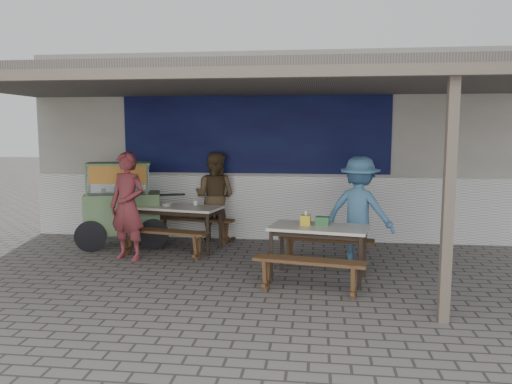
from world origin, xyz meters
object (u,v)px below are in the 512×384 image
object	(u,v)px
donation_box	(322,221)
bench_right_wall	(326,245)
vendor_cart	(122,201)
tissue_box	(306,220)
table_right	(319,232)
table_left	(178,211)
bench_left_wall	(193,224)
condiment_bowl	(167,205)
patron_street_side	(128,206)
bench_left_street	(162,237)
patron_right_table	(359,211)
condiment_jar	(195,203)
bench_right_street	(309,268)
patron_wall_side	(215,197)

from	to	relation	value
donation_box	bench_right_wall	bearing A→B (deg)	83.25
vendor_cart	tissue_box	distance (m)	3.61
table_right	bench_right_wall	size ratio (longest dim) A/B	0.98
table_left	tissue_box	world-z (taller)	tissue_box
bench_left_wall	condiment_bowl	world-z (taller)	condiment_bowl
bench_left_wall	patron_street_side	size ratio (longest dim) A/B	0.92
table_left	bench_left_street	bearing A→B (deg)	-90.00
bench_left_street	patron_street_side	size ratio (longest dim) A/B	0.92
bench_right_wall	patron_street_side	bearing A→B (deg)	-171.52
bench_left_street	condiment_bowl	bearing A→B (deg)	109.66
patron_right_table	donation_box	world-z (taller)	patron_right_table
table_left	bench_left_street	xyz separation A→B (m)	(-0.11, -0.58, -0.33)
table_left	condiment_jar	distance (m)	0.34
table_right	patron_right_table	distance (m)	1.09
table_left	donation_box	world-z (taller)	donation_box
condiment_jar	bench_left_wall	bearing A→B (deg)	110.58
tissue_box	condiment_bowl	distance (m)	2.84
condiment_bowl	table_right	bearing A→B (deg)	-30.57
table_left	patron_right_table	distance (m)	3.09
bench_left_wall	donation_box	distance (m)	3.13
bench_left_wall	table_right	distance (m)	3.12
bench_right_street	condiment_jar	bearing A→B (deg)	141.20
tissue_box	table_right	bearing A→B (deg)	-23.76
donation_box	table_right	bearing A→B (deg)	-127.29
donation_box	patron_wall_side	bearing A→B (deg)	131.65
bench_left_street	vendor_cart	size ratio (longest dim) A/B	0.90
patron_wall_side	patron_right_table	size ratio (longest dim) A/B	1.00
table_right	tissue_box	size ratio (longest dim) A/B	10.47
table_right	condiment_bowl	bearing A→B (deg)	159.58
table_right	vendor_cart	distance (m)	3.81
bench_right_wall	tissue_box	bearing A→B (deg)	-107.58
table_left	patron_wall_side	xyz separation A→B (m)	(0.49, 0.77, 0.16)
vendor_cart	tissue_box	world-z (taller)	vendor_cart
bench_left_wall	vendor_cart	xyz separation A→B (m)	(-1.16, -0.48, 0.47)
patron_right_table	bench_left_wall	bearing A→B (deg)	1.16
condiment_jar	condiment_bowl	distance (m)	0.49
table_left	table_right	size ratio (longest dim) A/B	1.11
bench_right_wall	bench_left_wall	bearing A→B (deg)	159.34
table_right	patron_wall_side	bearing A→B (deg)	140.34
bench_right_street	patron_street_side	distance (m)	3.25
table_right	condiment_bowl	xyz separation A→B (m)	(-2.62, 1.55, 0.10)
patron_wall_side	condiment_bowl	world-z (taller)	patron_wall_side
patron_street_side	tissue_box	size ratio (longest dim) A/B	12.74
condiment_jar	condiment_bowl	size ratio (longest dim) A/B	0.48
bench_left_street	bench_left_wall	bearing A→B (deg)	90.00
table_right	patron_street_side	xyz separation A→B (m)	(-3.01, 0.74, 0.19)
table_left	donation_box	bearing A→B (deg)	-19.59
bench_right_wall	patron_right_table	bearing A→B (deg)	35.44
bench_right_wall	vendor_cart	bearing A→B (deg)	175.12
bench_right_street	table_right	bearing A→B (deg)	90.00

